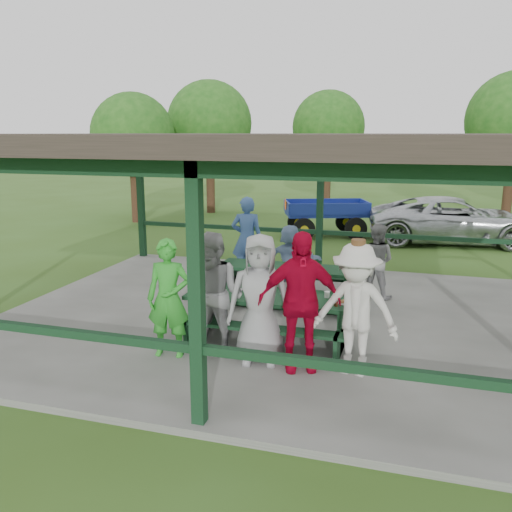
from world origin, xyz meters
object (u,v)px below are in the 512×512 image
(picnic_table_near, at_px, (269,313))
(spectator_blue, at_px, (247,239))
(spectator_grey, at_px, (376,261))
(farm_trailer, at_px, (326,217))
(contestant_red, at_px, (300,301))
(contestant_white_fedora, at_px, (356,310))
(picnic_table_far, at_px, (288,280))
(spectator_lblue, at_px, (290,259))
(contestant_green, at_px, (169,298))
(contestant_grey_left, at_px, (215,296))
(pickup_truck, at_px, (454,220))
(contestant_grey_mid, at_px, (260,299))

(picnic_table_near, distance_m, spectator_blue, 3.77)
(spectator_grey, xyz_separation_m, farm_trailer, (-2.15, 6.91, -0.23))
(contestant_red, height_order, contestant_white_fedora, contestant_red)
(picnic_table_far, height_order, spectator_lblue, spectator_lblue)
(farm_trailer, bearing_deg, contestant_white_fedora, -99.10)
(spectator_blue, height_order, spectator_grey, spectator_blue)
(contestant_green, bearing_deg, spectator_lblue, 65.53)
(contestant_grey_left, height_order, farm_trailer, contestant_grey_left)
(farm_trailer, bearing_deg, spectator_blue, -117.05)
(spectator_lblue, distance_m, pickup_truck, 7.87)
(contestant_red, distance_m, spectator_blue, 4.77)
(contestant_grey_mid, height_order, contestant_red, contestant_red)
(spectator_grey, height_order, pickup_truck, spectator_grey)
(farm_trailer, bearing_deg, pickup_truck, -21.54)
(picnic_table_far, relative_size, contestant_green, 1.51)
(contestant_white_fedora, bearing_deg, spectator_lblue, 125.31)
(picnic_table_near, bearing_deg, contestant_red, -51.65)
(contestant_red, height_order, spectator_lblue, contestant_red)
(picnic_table_far, distance_m, contestant_red, 2.99)
(contestant_grey_mid, bearing_deg, picnic_table_far, 83.78)
(picnic_table_far, xyz_separation_m, spectator_blue, (-1.29, 1.44, 0.47))
(contestant_white_fedora, distance_m, spectator_lblue, 3.94)
(spectator_grey, bearing_deg, spectator_blue, 4.15)
(contestant_grey_mid, height_order, contestant_white_fedora, same)
(picnic_table_far, bearing_deg, spectator_grey, 30.62)
(picnic_table_near, height_order, contestant_grey_left, contestant_grey_left)
(picnic_table_far, bearing_deg, spectator_lblue, 100.33)
(picnic_table_near, bearing_deg, spectator_lblue, 96.64)
(contestant_white_fedora, bearing_deg, contestant_grey_mid, -171.02)
(contestant_grey_mid, xyz_separation_m, farm_trailer, (-0.81, 10.61, -0.42))
(picnic_table_far, distance_m, contestant_grey_left, 2.85)
(contestant_red, height_order, farm_trailer, contestant_red)
(contestant_red, relative_size, contestant_white_fedora, 1.05)
(contestant_red, bearing_deg, picnic_table_near, 108.38)
(picnic_table_near, relative_size, spectator_lblue, 1.85)
(picnic_table_near, distance_m, contestant_green, 1.63)
(picnic_table_near, xyz_separation_m, contestant_white_fedora, (1.42, -0.77, 0.44))
(pickup_truck, xyz_separation_m, farm_trailer, (-3.98, 0.06, -0.09))
(contestant_green, relative_size, spectator_lblue, 1.23)
(contestant_grey_mid, xyz_separation_m, spectator_grey, (1.34, 3.70, -0.19))
(farm_trailer, bearing_deg, picnic_table_near, -106.29)
(picnic_table_far, distance_m, pickup_truck, 8.50)
(contestant_grey_mid, relative_size, contestant_red, 0.96)
(contestant_grey_mid, distance_m, spectator_grey, 3.94)
(picnic_table_near, relative_size, contestant_red, 1.35)
(contestant_grey_mid, xyz_separation_m, pickup_truck, (3.17, 10.55, -0.33))
(picnic_table_near, relative_size, contestant_grey_left, 1.42)
(spectator_lblue, bearing_deg, contestant_grey_left, 102.77)
(contestant_grey_left, bearing_deg, picnic_table_far, 84.60)
(pickup_truck, bearing_deg, contestant_green, 150.05)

